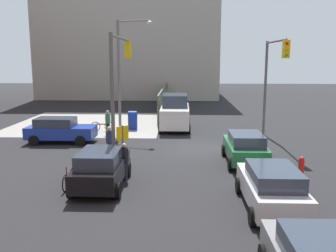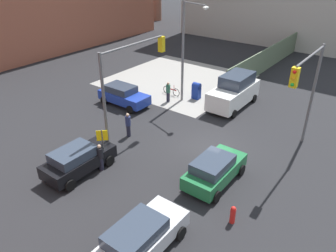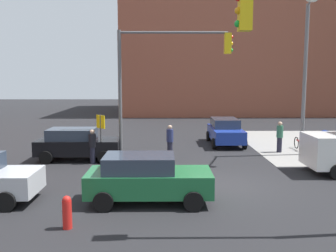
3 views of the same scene
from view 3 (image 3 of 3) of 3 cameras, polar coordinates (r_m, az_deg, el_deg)
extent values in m
plane|color=black|center=(14.98, 8.37, -8.90)|extent=(120.00, 120.00, 0.00)
cube|color=#93513D|center=(49.59, 12.77, 10.37)|extent=(32.00, 18.00, 13.92)
cylinder|color=#59595B|center=(18.86, -7.31, 4.48)|extent=(0.18, 0.18, 6.50)
cylinder|color=#59595B|center=(18.84, 0.86, 14.07)|extent=(5.33, 0.12, 0.12)
cube|color=yellow|center=(19.04, 9.09, 12.31)|extent=(0.32, 0.36, 1.00)
sphere|color=red|center=(19.10, 9.66, 13.24)|extent=(0.18, 0.18, 0.18)
sphere|color=orange|center=(19.07, 9.63, 12.29)|extent=(0.18, 0.18, 0.18)
sphere|color=green|center=(19.05, 9.61, 11.33)|extent=(0.18, 0.18, 0.18)
cube|color=yellow|center=(10.06, 11.67, 16.82)|extent=(0.32, 0.36, 1.00)
sphere|color=orange|center=(10.03, 10.62, 16.88)|extent=(0.18, 0.18, 0.18)
sphere|color=green|center=(9.98, 10.57, 15.07)|extent=(0.18, 0.18, 0.18)
cylinder|color=slate|center=(21.37, 20.09, 6.44)|extent=(0.20, 0.20, 8.00)
cylinder|color=slate|center=(20.51, 20.82, 17.35)|extent=(0.79, 2.33, 0.10)
cylinder|color=#4C4C4C|center=(18.62, -10.17, -1.96)|extent=(0.08, 0.08, 2.40)
cube|color=yellow|center=(18.51, -10.23, 0.64)|extent=(0.48, 0.48, 0.64)
cube|color=navy|center=(21.31, 22.96, -2.97)|extent=(0.56, 0.64, 1.15)
cylinder|color=navy|center=(21.22, 23.04, -1.44)|extent=(0.56, 0.64, 0.56)
cylinder|color=red|center=(11.02, -15.11, -12.91)|extent=(0.26, 0.26, 0.80)
sphere|color=red|center=(10.89, -15.19, -10.83)|extent=(0.24, 0.24, 0.24)
cylinder|color=black|center=(14.59, -20.72, -8.44)|extent=(0.64, 0.22, 0.64)
cylinder|color=black|center=(12.99, -23.48, -10.52)|extent=(0.64, 0.22, 0.64)
cube|color=black|center=(19.64, -13.39, -3.06)|extent=(4.19, 1.80, 0.75)
cube|color=#2D3847|center=(19.61, -14.41, -1.18)|extent=(2.34, 1.58, 0.55)
cylinder|color=black|center=(20.32, -8.88, -3.68)|extent=(0.64, 0.22, 0.64)
cylinder|color=black|center=(18.57, -9.67, -4.73)|extent=(0.64, 0.22, 0.64)
cylinder|color=black|center=(20.92, -16.63, -3.58)|extent=(0.64, 0.22, 0.64)
cylinder|color=black|center=(19.23, -18.11, -4.58)|extent=(0.64, 0.22, 0.64)
cube|color=#1E389E|center=(23.77, 8.75, -1.16)|extent=(1.80, 4.29, 0.75)
cube|color=#2D3847|center=(24.02, 8.65, 0.49)|extent=(1.58, 2.40, 0.55)
cylinder|color=black|center=(22.58, 11.59, -2.63)|extent=(0.22, 0.64, 0.64)
cylinder|color=black|center=(22.27, 7.05, -2.68)|extent=(0.22, 0.64, 0.64)
cylinder|color=black|center=(25.40, 10.21, -1.50)|extent=(0.22, 0.64, 0.64)
cylinder|color=black|center=(25.13, 6.17, -1.52)|extent=(0.22, 0.64, 0.64)
cube|color=#1E6638|center=(12.71, -2.85, -8.53)|extent=(4.16, 1.80, 0.75)
cube|color=#2D3847|center=(12.57, -4.39, -5.67)|extent=(2.33, 1.58, 0.55)
cylinder|color=black|center=(13.70, 3.30, -8.99)|extent=(0.64, 0.22, 0.64)
cylinder|color=black|center=(11.99, 3.89, -11.40)|extent=(0.64, 0.22, 0.64)
cylinder|color=black|center=(13.80, -8.64, -8.94)|extent=(0.64, 0.22, 0.64)
cylinder|color=black|center=(12.11, -9.84, -11.31)|extent=(0.64, 0.22, 0.64)
cylinder|color=black|center=(18.88, 21.72, -4.95)|extent=(0.64, 0.22, 0.64)
cylinder|color=navy|center=(19.64, 0.29, -1.46)|extent=(0.36, 0.36, 0.66)
sphere|color=tan|center=(19.57, 0.29, -0.18)|extent=(0.23, 0.23, 0.23)
cylinder|color=#1E1E2D|center=(19.77, 0.29, -3.61)|extent=(0.28, 0.28, 0.84)
cylinder|color=#2D664C|center=(21.91, 16.68, -0.82)|extent=(0.36, 0.36, 0.67)
sphere|color=tan|center=(21.85, 16.72, 0.34)|extent=(0.23, 0.23, 0.23)
cylinder|color=#1E1E2D|center=(22.02, 16.61, -2.77)|extent=(0.28, 0.28, 0.84)
cylinder|color=black|center=(18.59, -11.44, -2.19)|extent=(0.36, 0.36, 0.65)
sphere|color=tan|center=(18.52, -11.48, -0.87)|extent=(0.22, 0.22, 0.22)
cylinder|color=#1E1E2D|center=(18.72, -11.39, -4.40)|extent=(0.28, 0.28, 0.82)
torus|color=black|center=(23.62, 18.98, -2.43)|extent=(0.05, 0.71, 0.71)
torus|color=black|center=(22.66, 19.85, -2.86)|extent=(0.05, 0.71, 0.71)
cube|color=maroon|center=(23.11, 19.42, -2.20)|extent=(0.04, 1.04, 0.08)
cylinder|color=maroon|center=(22.81, 19.69, -1.72)|extent=(0.04, 0.04, 0.40)
torus|color=black|center=(20.95, -11.55, -3.38)|extent=(0.71, 0.05, 0.71)
torus|color=black|center=(21.17, -14.32, -3.35)|extent=(0.71, 0.05, 0.71)
cube|color=maroon|center=(21.02, -12.96, -2.88)|extent=(1.04, 0.04, 0.08)
cylinder|color=maroon|center=(21.04, -13.72, -2.23)|extent=(0.04, 0.04, 0.40)
camera|label=1|loc=(24.83, -52.50, 7.17)|focal=40.00mm
camera|label=2|loc=(16.30, -71.90, 28.37)|focal=35.00mm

